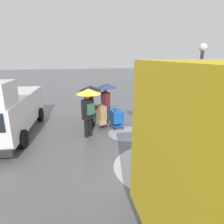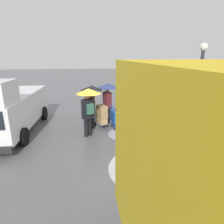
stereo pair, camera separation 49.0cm
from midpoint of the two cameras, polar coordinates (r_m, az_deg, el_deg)
The scene contains 11 objects.
ground_plane at distance 8.98m, azimuth -4.09°, elevation -6.10°, with size 90.00×90.00×0.00m, color #5B5B5E.
slush_patch_near_cluster at distance 6.50m, azimuth 11.53°, elevation -15.81°, with size 2.90×2.90×0.01m, color silver.
slush_patch_under_van at distance 8.85m, azimuth 3.03°, elevation -6.39°, with size 1.78×1.78×0.01m, color #999BA0.
cargo_van_parked_right at distance 9.58m, azimuth -30.44°, elevation 0.51°, with size 2.39×5.43×2.60m.
shopping_cart_vendor at distance 9.37m, azimuth -0.20°, elevation -1.37°, with size 0.66×0.89×1.04m.
hand_dolly_boxes at distance 9.37m, azimuth -4.90°, elevation -0.91°, with size 0.74×0.84×1.32m.
pedestrian_pink_side at distance 8.97m, azimuth 8.31°, elevation 4.37°, with size 1.04×1.04×2.15m.
pedestrian_black_side at distance 9.69m, azimuth -3.25°, elevation 5.41°, with size 1.04×1.04×2.15m.
pedestrian_white_side at distance 8.18m, azimuth -8.82°, elevation 3.06°, with size 1.04×1.04×2.15m.
pedestrian_far_side at distance 9.07m, azimuth -8.14°, elevation 4.50°, with size 1.04×1.04×2.15m.
street_lamp at distance 7.74m, azimuth 22.66°, elevation 7.27°, with size 0.28×0.28×3.86m.
Camera 1 is at (1.25, 8.19, 3.44)m, focal length 30.70 mm.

